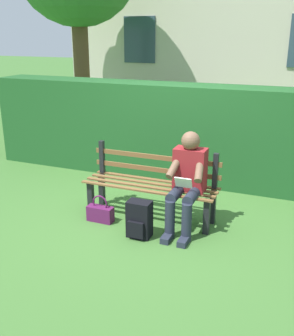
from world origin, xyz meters
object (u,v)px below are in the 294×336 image
backpack (139,220)px  handbag (100,213)px  person_seated (187,179)px  park_bench (152,184)px

backpack → handbag: 0.65m
person_seated → backpack: 0.73m
person_seated → handbag: bearing=12.5°
backpack → handbag: bearing=-16.4°
park_bench → person_seated: (-0.51, 0.16, 0.20)m
person_seated → backpack: size_ratio=2.69×
person_seated → backpack: (0.43, 0.41, -0.42)m
backpack → handbag: (0.62, -0.18, -0.10)m
person_seated → park_bench: bearing=-17.5°
backpack → handbag: size_ratio=1.26×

